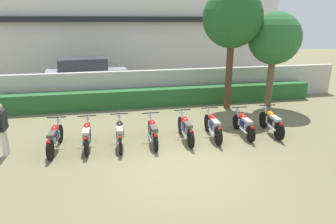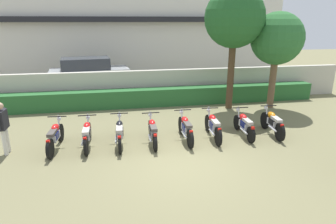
{
  "view_description": "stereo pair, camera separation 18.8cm",
  "coord_description": "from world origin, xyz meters",
  "px_view_note": "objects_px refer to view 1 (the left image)",
  "views": [
    {
      "loc": [
        -1.89,
        -7.32,
        3.97
      ],
      "look_at": [
        0.0,
        1.89,
        0.97
      ],
      "focal_mm": 30.9,
      "sensor_mm": 36.0,
      "label": 1
    },
    {
      "loc": [
        -1.71,
        -7.36,
        3.97
      ],
      "look_at": [
        0.0,
        1.89,
        0.97
      ],
      "focal_mm": 30.9,
      "sensor_mm": 36.0,
      "label": 2
    }
  ],
  "objects_px": {
    "tree_near_inspector": "(232,19)",
    "motorcycle_in_row_3": "(153,131)",
    "motorcycle_in_row_6": "(244,124)",
    "tree_far_side": "(275,39)",
    "motorcycle_in_row_1": "(87,135)",
    "motorcycle_in_row_2": "(120,133)",
    "motorcycle_in_row_0": "(55,137)",
    "parked_car": "(86,74)",
    "motorcycle_in_row_5": "(213,125)",
    "motorcycle_in_row_4": "(186,128)",
    "motorcycle_in_row_7": "(271,122)",
    "inspector_person": "(2,125)"
  },
  "relations": [
    {
      "from": "motorcycle_in_row_3",
      "to": "parked_car",
      "type": "bearing_deg",
      "value": 17.55
    },
    {
      "from": "motorcycle_in_row_7",
      "to": "motorcycle_in_row_1",
      "type": "bearing_deg",
      "value": 94.01
    },
    {
      "from": "tree_far_side",
      "to": "motorcycle_in_row_4",
      "type": "distance_m",
      "value": 6.47
    },
    {
      "from": "tree_far_side",
      "to": "motorcycle_in_row_7",
      "type": "relative_size",
      "value": 2.35
    },
    {
      "from": "tree_far_side",
      "to": "motorcycle_in_row_2",
      "type": "relative_size",
      "value": 2.25
    },
    {
      "from": "motorcycle_in_row_6",
      "to": "motorcycle_in_row_3",
      "type": "bearing_deg",
      "value": 93.12
    },
    {
      "from": "motorcycle_in_row_3",
      "to": "motorcycle_in_row_5",
      "type": "xyz_separation_m",
      "value": [
        2.14,
        0.06,
        0.02
      ]
    },
    {
      "from": "motorcycle_in_row_3",
      "to": "motorcycle_in_row_1",
      "type": "bearing_deg",
      "value": 88.54
    },
    {
      "from": "motorcycle_in_row_0",
      "to": "motorcycle_in_row_1",
      "type": "xyz_separation_m",
      "value": [
        0.99,
        -0.01,
        -0.0
      ]
    },
    {
      "from": "motorcycle_in_row_5",
      "to": "motorcycle_in_row_6",
      "type": "relative_size",
      "value": 1.07
    },
    {
      "from": "tree_far_side",
      "to": "motorcycle_in_row_4",
      "type": "relative_size",
      "value": 2.29
    },
    {
      "from": "motorcycle_in_row_0",
      "to": "motorcycle_in_row_5",
      "type": "bearing_deg",
      "value": -86.29
    },
    {
      "from": "parked_car",
      "to": "motorcycle_in_row_2",
      "type": "distance_m",
      "value": 8.68
    },
    {
      "from": "motorcycle_in_row_3",
      "to": "motorcycle_in_row_6",
      "type": "height_order",
      "value": "motorcycle_in_row_3"
    },
    {
      "from": "motorcycle_in_row_3",
      "to": "motorcycle_in_row_5",
      "type": "distance_m",
      "value": 2.14
    },
    {
      "from": "motorcycle_in_row_3",
      "to": "inspector_person",
      "type": "bearing_deg",
      "value": 89.93
    },
    {
      "from": "motorcycle_in_row_4",
      "to": "motorcycle_in_row_7",
      "type": "distance_m",
      "value": 3.21
    },
    {
      "from": "motorcycle_in_row_0",
      "to": "motorcycle_in_row_7",
      "type": "xyz_separation_m",
      "value": [
        7.47,
        -0.08,
        0.01
      ]
    },
    {
      "from": "motorcycle_in_row_3",
      "to": "motorcycle_in_row_4",
      "type": "relative_size",
      "value": 0.96
    },
    {
      "from": "motorcycle_in_row_0",
      "to": "motorcycle_in_row_5",
      "type": "relative_size",
      "value": 0.99
    },
    {
      "from": "motorcycle_in_row_1",
      "to": "inspector_person",
      "type": "bearing_deg",
      "value": 90.96
    },
    {
      "from": "tree_near_inspector",
      "to": "parked_car",
      "type": "bearing_deg",
      "value": 142.49
    },
    {
      "from": "motorcycle_in_row_2",
      "to": "motorcycle_in_row_1",
      "type": "bearing_deg",
      "value": 91.45
    },
    {
      "from": "motorcycle_in_row_0",
      "to": "motorcycle_in_row_4",
      "type": "xyz_separation_m",
      "value": [
        4.26,
        -0.05,
        0.0
      ]
    },
    {
      "from": "motorcycle_in_row_6",
      "to": "parked_car",
      "type": "bearing_deg",
      "value": 36.95
    },
    {
      "from": "motorcycle_in_row_0",
      "to": "motorcycle_in_row_3",
      "type": "height_order",
      "value": "motorcycle_in_row_0"
    },
    {
      "from": "parked_car",
      "to": "motorcycle_in_row_1",
      "type": "relative_size",
      "value": 2.55
    },
    {
      "from": "motorcycle_in_row_3",
      "to": "motorcycle_in_row_5",
      "type": "relative_size",
      "value": 0.95
    },
    {
      "from": "tree_far_side",
      "to": "motorcycle_in_row_4",
      "type": "xyz_separation_m",
      "value": [
        -4.94,
        -3.2,
        -2.7
      ]
    },
    {
      "from": "tree_far_side",
      "to": "motorcycle_in_row_6",
      "type": "height_order",
      "value": "tree_far_side"
    },
    {
      "from": "tree_far_side",
      "to": "motorcycle_in_row_6",
      "type": "xyz_separation_m",
      "value": [
        -2.79,
        -3.18,
        -2.72
      ]
    },
    {
      "from": "parked_car",
      "to": "tree_far_side",
      "type": "relative_size",
      "value": 1.07
    },
    {
      "from": "motorcycle_in_row_7",
      "to": "tree_near_inspector",
      "type": "bearing_deg",
      "value": 9.14
    },
    {
      "from": "tree_near_inspector",
      "to": "motorcycle_in_row_6",
      "type": "height_order",
      "value": "tree_near_inspector"
    },
    {
      "from": "motorcycle_in_row_0",
      "to": "motorcycle_in_row_2",
      "type": "distance_m",
      "value": 2.04
    },
    {
      "from": "tree_far_side",
      "to": "motorcycle_in_row_7",
      "type": "bearing_deg",
      "value": -118.17
    },
    {
      "from": "tree_far_side",
      "to": "motorcycle_in_row_1",
      "type": "bearing_deg",
      "value": -158.95
    },
    {
      "from": "motorcycle_in_row_2",
      "to": "motorcycle_in_row_7",
      "type": "relative_size",
      "value": 1.04
    },
    {
      "from": "motorcycle_in_row_5",
      "to": "motorcycle_in_row_0",
      "type": "bearing_deg",
      "value": 92.93
    },
    {
      "from": "parked_car",
      "to": "motorcycle_in_row_5",
      "type": "bearing_deg",
      "value": -67.49
    },
    {
      "from": "motorcycle_in_row_5",
      "to": "motorcycle_in_row_7",
      "type": "distance_m",
      "value": 2.22
    },
    {
      "from": "motorcycle_in_row_4",
      "to": "motorcycle_in_row_7",
      "type": "xyz_separation_m",
      "value": [
        3.21,
        -0.04,
        0.0
      ]
    },
    {
      "from": "tree_near_inspector",
      "to": "motorcycle_in_row_3",
      "type": "bearing_deg",
      "value": -139.95
    },
    {
      "from": "motorcycle_in_row_0",
      "to": "inspector_person",
      "type": "xyz_separation_m",
      "value": [
        -1.44,
        -0.04,
        0.52
      ]
    },
    {
      "from": "motorcycle_in_row_1",
      "to": "motorcycle_in_row_2",
      "type": "relative_size",
      "value": 0.95
    },
    {
      "from": "motorcycle_in_row_4",
      "to": "inspector_person",
      "type": "xyz_separation_m",
      "value": [
        -5.7,
        0.01,
        0.52
      ]
    },
    {
      "from": "tree_near_inspector",
      "to": "motorcycle_in_row_2",
      "type": "distance_m",
      "value": 7.13
    },
    {
      "from": "parked_car",
      "to": "tree_near_inspector",
      "type": "height_order",
      "value": "tree_near_inspector"
    },
    {
      "from": "motorcycle_in_row_3",
      "to": "motorcycle_in_row_2",
      "type": "bearing_deg",
      "value": 87.02
    },
    {
      "from": "motorcycle_in_row_5",
      "to": "tree_near_inspector",
      "type": "bearing_deg",
      "value": -26.85
    }
  ]
}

